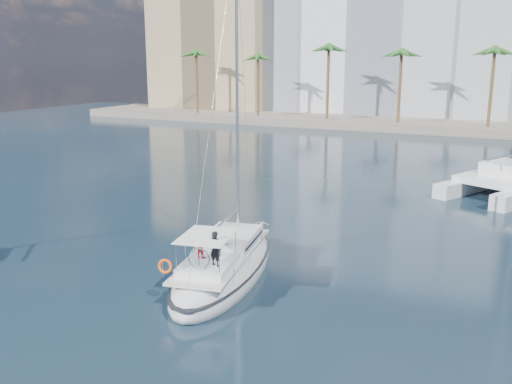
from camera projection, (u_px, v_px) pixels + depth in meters
The scene contains 9 objects.
ground at pixel (267, 262), 29.39m from camera, with size 160.00×160.00×0.00m, color black.
quay at pixel (443, 126), 82.63m from camera, with size 120.00×14.00×1.20m, color gray.
building_modern at pixel (386, 34), 95.13m from camera, with size 42.00×16.00×28.00m, color white.
building_tan_left at pixel (218, 53), 105.08m from camera, with size 22.00×14.00×22.00m, color tan.
palm_left at pixel (224, 57), 91.34m from camera, with size 3.60×3.60×12.30m.
palm_centre at pixel (445, 57), 76.89m from camera, with size 3.60×3.60×12.30m.
main_sloop at pixel (225, 267), 27.33m from camera, with size 5.71×11.71×16.67m.
catamaran at pixel (507, 180), 43.74m from camera, with size 9.94×12.71×16.66m.
seagull at pixel (262, 223), 34.14m from camera, with size 0.92×0.40×0.17m.
Camera 1 is at (11.61, -25.21, 10.33)m, focal length 40.00 mm.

